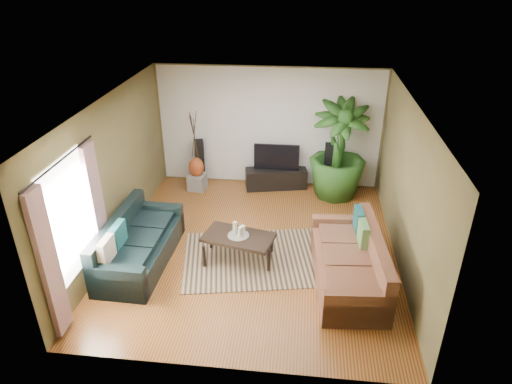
# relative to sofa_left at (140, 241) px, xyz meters

# --- Properties ---
(floor) EXTENTS (5.50, 5.50, 0.00)m
(floor) POSITION_rel_sofa_left_xyz_m (1.90, 0.62, -0.42)
(floor) COLOR #905C25
(floor) RESTS_ON ground
(ceiling) EXTENTS (5.50, 5.50, 0.00)m
(ceiling) POSITION_rel_sofa_left_xyz_m (1.90, 0.62, 2.28)
(ceiling) COLOR white
(ceiling) RESTS_ON ground
(wall_back) EXTENTS (5.00, 0.00, 5.00)m
(wall_back) POSITION_rel_sofa_left_xyz_m (1.90, 3.37, 0.93)
(wall_back) COLOR brown
(wall_back) RESTS_ON ground
(wall_front) EXTENTS (5.00, 0.00, 5.00)m
(wall_front) POSITION_rel_sofa_left_xyz_m (1.90, -2.13, 0.93)
(wall_front) COLOR brown
(wall_front) RESTS_ON ground
(wall_left) EXTENTS (0.00, 5.50, 5.50)m
(wall_left) POSITION_rel_sofa_left_xyz_m (-0.60, 0.62, 0.92)
(wall_left) COLOR brown
(wall_left) RESTS_ON ground
(wall_right) EXTENTS (0.00, 5.50, 5.50)m
(wall_right) POSITION_rel_sofa_left_xyz_m (4.40, 0.62, 0.92)
(wall_right) COLOR brown
(wall_right) RESTS_ON ground
(backwall_panel) EXTENTS (4.90, 0.00, 4.90)m
(backwall_panel) POSITION_rel_sofa_left_xyz_m (1.90, 3.36, 0.93)
(backwall_panel) COLOR white
(backwall_panel) RESTS_ON ground
(window_pane) EXTENTS (0.00, 1.80, 1.80)m
(window_pane) POSITION_rel_sofa_left_xyz_m (-0.58, -0.98, 0.97)
(window_pane) COLOR white
(window_pane) RESTS_ON ground
(curtain_near) EXTENTS (0.08, 0.35, 2.20)m
(curtain_near) POSITION_rel_sofa_left_xyz_m (-0.53, -1.73, 0.72)
(curtain_near) COLOR gray
(curtain_near) RESTS_ON ground
(curtain_far) EXTENTS (0.08, 0.35, 2.20)m
(curtain_far) POSITION_rel_sofa_left_xyz_m (-0.53, -0.23, 0.72)
(curtain_far) COLOR gray
(curtain_far) RESTS_ON ground
(curtain_rod) EXTENTS (0.03, 1.90, 0.03)m
(curtain_rod) POSITION_rel_sofa_left_xyz_m (-0.53, -0.98, 1.87)
(curtain_rod) COLOR black
(curtain_rod) RESTS_ON ground
(sofa_left) EXTENTS (0.98, 2.17, 0.85)m
(sofa_left) POSITION_rel_sofa_left_xyz_m (0.00, 0.00, 0.00)
(sofa_left) COLOR black
(sofa_left) RESTS_ON floor
(sofa_right) EXTENTS (1.17, 2.30, 0.85)m
(sofa_right) POSITION_rel_sofa_left_xyz_m (3.50, -0.13, 0.00)
(sofa_right) COLOR brown
(sofa_right) RESTS_ON floor
(area_rug) EXTENTS (2.79, 2.21, 0.01)m
(area_rug) POSITION_rel_sofa_left_xyz_m (1.96, 0.31, -0.42)
(area_rug) COLOR tan
(area_rug) RESTS_ON floor
(coffee_table) EXTENTS (1.30, 0.90, 0.48)m
(coffee_table) POSITION_rel_sofa_left_xyz_m (1.66, 0.26, -0.18)
(coffee_table) COLOR black
(coffee_table) RESTS_ON floor
(candle_tray) EXTENTS (0.37, 0.37, 0.02)m
(candle_tray) POSITION_rel_sofa_left_xyz_m (1.66, 0.26, 0.07)
(candle_tray) COLOR gray
(candle_tray) RESTS_ON coffee_table
(candle_tall) EXTENTS (0.08, 0.08, 0.24)m
(candle_tall) POSITION_rel_sofa_left_xyz_m (1.60, 0.29, 0.19)
(candle_tall) COLOR beige
(candle_tall) RESTS_ON candle_tray
(candle_mid) EXTENTS (0.08, 0.08, 0.18)m
(candle_mid) POSITION_rel_sofa_left_xyz_m (1.70, 0.22, 0.17)
(candle_mid) COLOR beige
(candle_mid) RESTS_ON candle_tray
(candle_short) EXTENTS (0.08, 0.08, 0.15)m
(candle_short) POSITION_rel_sofa_left_xyz_m (1.73, 0.32, 0.15)
(candle_short) COLOR white
(candle_short) RESTS_ON candle_tray
(tv_stand) EXTENTS (1.43, 0.69, 0.46)m
(tv_stand) POSITION_rel_sofa_left_xyz_m (2.10, 3.12, -0.20)
(tv_stand) COLOR black
(tv_stand) RESTS_ON floor
(television) EXTENTS (1.01, 0.05, 0.59)m
(television) POSITION_rel_sofa_left_xyz_m (2.10, 3.12, 0.33)
(television) COLOR black
(television) RESTS_ON tv_stand
(speaker_left) EXTENTS (0.25, 0.26, 1.08)m
(speaker_left) POSITION_rel_sofa_left_xyz_m (0.35, 3.12, 0.11)
(speaker_left) COLOR black
(speaker_left) RESTS_ON floor
(speaker_right) EXTENTS (0.20, 0.22, 1.11)m
(speaker_right) POSITION_rel_sofa_left_xyz_m (3.26, 3.12, 0.13)
(speaker_right) COLOR black
(speaker_right) RESTS_ON floor
(potted_plant) EXTENTS (1.23, 1.23, 2.14)m
(potted_plant) POSITION_rel_sofa_left_xyz_m (3.43, 2.88, 0.65)
(potted_plant) COLOR #24521B
(potted_plant) RESTS_ON floor
(plant_pot) EXTENTS (0.40, 0.40, 0.31)m
(plant_pot) POSITION_rel_sofa_left_xyz_m (3.43, 2.88, -0.27)
(plant_pot) COLOR black
(plant_pot) RESTS_ON floor
(pedestal) EXTENTS (0.41, 0.41, 0.37)m
(pedestal) POSITION_rel_sofa_left_xyz_m (0.33, 2.84, -0.24)
(pedestal) COLOR gray
(pedestal) RESTS_ON floor
(vase) EXTENTS (0.34, 0.34, 0.47)m
(vase) POSITION_rel_sofa_left_xyz_m (0.33, 2.84, 0.11)
(vase) COLOR maroon
(vase) RESTS_ON pedestal
(side_table) EXTENTS (0.51, 0.51, 0.49)m
(side_table) POSITION_rel_sofa_left_xyz_m (-0.35, 0.83, -0.18)
(side_table) COLOR brown
(side_table) RESTS_ON floor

